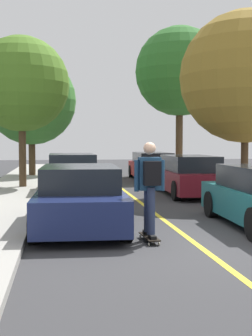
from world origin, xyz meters
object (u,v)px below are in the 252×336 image
at_px(parked_car_left_nearest, 80,198).
at_px(parked_car_right_near, 189,175).
at_px(street_tree_left_near, 31,100).
at_px(street_tree_right_nearest, 246,77).
at_px(street_tree_left_nearest, 22,84).
at_px(skateboard, 149,237).
at_px(skateboarder, 150,183).
at_px(parked_car_right_far, 152,166).
at_px(street_tree_right_near, 180,72).
at_px(parked_car_left_near, 72,175).

bearing_deg(parked_car_left_nearest, parked_car_right_near, 54.35).
relative_size(street_tree_left_near, street_tree_right_nearest, 1.00).
distance_m(parked_car_left_nearest, parked_car_right_near, 6.96).
bearing_deg(street_tree_left_nearest, skateboard, -72.51).
bearing_deg(skateboarder, parked_car_right_far, 78.35).
distance_m(parked_car_left_nearest, street_tree_right_nearest, 8.58).
bearing_deg(parked_car_right_far, street_tree_right_near, 44.02).
xyz_separation_m(street_tree_right_nearest, skateboarder, (-4.67, -6.75, -2.97)).
bearing_deg(street_tree_right_near, parked_car_right_near, -102.47).
height_order(parked_car_left_near, skateboarder, skateboarder).
distance_m(parked_car_left_nearest, skateboard, 2.02).
height_order(parked_car_left_near, parked_car_right_far, parked_car_left_near).
xyz_separation_m(street_tree_left_nearest, street_tree_right_near, (7.73, 5.73, 1.50)).
distance_m(parked_car_right_near, street_tree_left_nearest, 7.26).
distance_m(parked_car_right_far, skateboard, 13.98).
bearing_deg(street_tree_right_nearest, street_tree_right_near, 90.00).
xyz_separation_m(skateboard, skateboarder, (0.00, -0.03, 1.02)).
bearing_deg(skateboard, parked_car_right_far, 78.31).
bearing_deg(parked_car_right_near, parked_car_right_far, 90.00).
height_order(street_tree_right_nearest, skateboarder, street_tree_right_nearest).
height_order(street_tree_left_near, street_tree_right_near, street_tree_right_near).
bearing_deg(street_tree_left_nearest, parked_car_left_near, -46.12).
xyz_separation_m(parked_car_right_far, street_tree_left_near, (-5.89, 2.25, 3.32)).
bearing_deg(street_tree_left_near, street_tree_left_nearest, -90.00).
bearing_deg(street_tree_left_nearest, skateboarder, -72.56).
bearing_deg(skateboarder, parked_car_left_nearest, 128.75).
bearing_deg(parked_car_left_near, street_tree_left_near, 102.76).
distance_m(parked_car_right_far, skateboarder, 14.01).
height_order(parked_car_left_near, street_tree_left_nearest, street_tree_left_nearest).
bearing_deg(parked_car_left_nearest, street_tree_left_near, 97.26).
distance_m(parked_car_left_nearest, street_tree_left_nearest, 9.09).
relative_size(parked_car_left_near, parked_car_right_far, 0.91).
bearing_deg(parked_car_right_near, skateboard, -111.60).
bearing_deg(skateboard, skateboarder, -87.18).
bearing_deg(street_tree_right_nearest, street_tree_left_nearest, 158.74).
relative_size(street_tree_left_near, skateboard, 7.26).
height_order(street_tree_left_near, skateboard, street_tree_left_near).
height_order(parked_car_right_far, street_tree_right_nearest, street_tree_right_nearest).
xyz_separation_m(parked_car_left_nearest, parked_car_left_near, (-0.00, 6.32, 0.05)).
distance_m(parked_car_right_near, street_tree_right_nearest, 3.87).
xyz_separation_m(parked_car_right_near, parked_car_right_far, (-0.00, 6.53, -0.01)).
distance_m(street_tree_right_near, skateboard, 17.05).
relative_size(street_tree_right_nearest, skateboarder, 3.53).
height_order(parked_car_right_far, skateboard, parked_car_right_far).
relative_size(parked_car_left_nearest, street_tree_right_nearest, 0.67).
height_order(parked_car_right_far, street_tree_left_near, street_tree_left_near).
relative_size(parked_car_left_nearest, parked_car_right_far, 0.88).
xyz_separation_m(parked_car_right_near, street_tree_left_near, (-5.89, 8.78, 3.31)).
bearing_deg(parked_car_right_near, street_tree_right_nearest, -13.28).
distance_m(parked_car_left_nearest, parked_car_right_far, 12.84).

